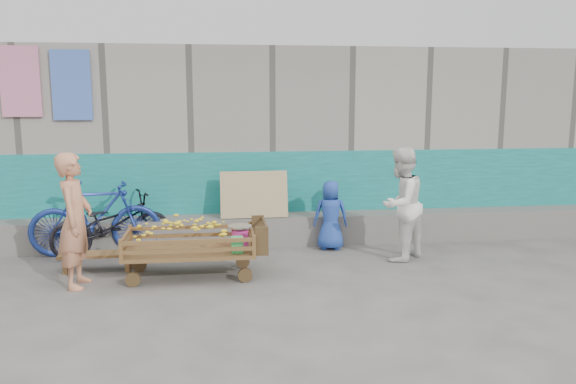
{
  "coord_description": "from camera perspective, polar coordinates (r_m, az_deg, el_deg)",
  "views": [
    {
      "loc": [
        -0.24,
        -6.0,
        2.22
      ],
      "look_at": [
        0.68,
        1.2,
        1.0
      ],
      "focal_mm": 35.0,
      "sensor_mm": 36.0,
      "label": 1
    }
  ],
  "objects": [
    {
      "name": "bicycle_dark",
      "position": [
        8.38,
        -17.47,
        -3.14
      ],
      "size": [
        1.79,
        1.21,
        0.89
      ],
      "primitive_type": "imported",
      "rotation": [
        0.0,
        0.0,
        1.98
      ],
      "color": "black",
      "rests_on": "ground"
    },
    {
      "name": "woman",
      "position": [
        7.84,
        11.37,
        -1.21
      ],
      "size": [
        0.96,
        0.94,
        1.56
      ],
      "primitive_type": "imported",
      "rotation": [
        0.0,
        0.0,
        3.85
      ],
      "color": "white",
      "rests_on": "ground"
    },
    {
      "name": "vendor_man",
      "position": [
        7.04,
        -20.81,
        -2.72
      ],
      "size": [
        0.41,
        0.6,
        1.6
      ],
      "primitive_type": "imported",
      "rotation": [
        0.0,
        0.0,
        1.53
      ],
      "color": "tan",
      "rests_on": "ground"
    },
    {
      "name": "ground",
      "position": [
        6.4,
        -4.76,
        -10.79
      ],
      "size": [
        80.0,
        80.0,
        0.0
      ],
      "primitive_type": "plane",
      "color": "#4F4C48",
      "rests_on": "ground"
    },
    {
      "name": "bench",
      "position": [
        7.72,
        -18.75,
        -6.34
      ],
      "size": [
        0.96,
        0.29,
        0.24
      ],
      "color": "brown",
      "rests_on": "ground"
    },
    {
      "name": "child",
      "position": [
        8.28,
        4.35,
        -2.35
      ],
      "size": [
        0.54,
        0.39,
        1.03
      ],
      "primitive_type": "imported",
      "rotation": [
        0.0,
        0.0,
        3.01
      ],
      "color": "#2142A0",
      "rests_on": "ground"
    },
    {
      "name": "bicycle_blue",
      "position": [
        8.4,
        -18.98,
        -2.47
      ],
      "size": [
        1.85,
        0.66,
        1.09
      ],
      "primitive_type": "imported",
      "rotation": [
        0.0,
        0.0,
        1.65
      ],
      "color": "navy",
      "rests_on": "ground"
    },
    {
      "name": "building_wall",
      "position": [
        10.08,
        -5.92,
        5.21
      ],
      "size": [
        12.0,
        3.5,
        3.0
      ],
      "color": "gray",
      "rests_on": "ground"
    },
    {
      "name": "banana_cart",
      "position": [
        7.1,
        -10.19,
        -4.59
      ],
      "size": [
        1.75,
        0.8,
        0.75
      ],
      "color": "brown",
      "rests_on": "ground"
    }
  ]
}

